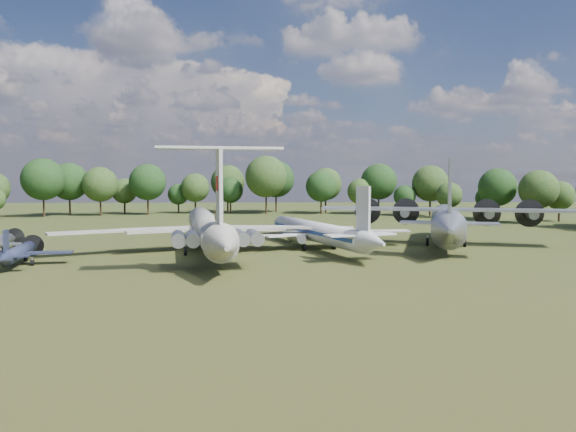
{
  "coord_description": "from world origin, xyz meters",
  "views": [
    {
      "loc": [
        9.52,
        -75.41,
        10.29
      ],
      "look_at": [
        12.52,
        0.11,
        5.0
      ],
      "focal_mm": 35.0,
      "sensor_mm": 36.0,
      "label": 1
    }
  ],
  "objects_px": {
    "person_on_il62": "(217,215)",
    "il62_airliner": "(208,234)",
    "small_prop_west": "(19,256)",
    "an12_transport": "(446,227)",
    "tu104_jet": "(317,236)"
  },
  "relations": [
    {
      "from": "person_on_il62",
      "to": "il62_airliner",
      "type": "bearing_deg",
      "value": -113.03
    },
    {
      "from": "il62_airliner",
      "to": "an12_transport",
      "type": "xyz_separation_m",
      "value": [
        34.87,
        6.82,
        0.16
      ]
    },
    {
      "from": "tu104_jet",
      "to": "small_prop_west",
      "type": "xyz_separation_m",
      "value": [
        -35.87,
        -13.31,
        -0.78
      ]
    },
    {
      "from": "tu104_jet",
      "to": "small_prop_west",
      "type": "height_order",
      "value": "tu104_jet"
    },
    {
      "from": "an12_transport",
      "to": "il62_airliner",
      "type": "bearing_deg",
      "value": -152.3
    },
    {
      "from": "an12_transport",
      "to": "small_prop_west",
      "type": "height_order",
      "value": "an12_transport"
    },
    {
      "from": "tu104_jet",
      "to": "il62_airliner",
      "type": "bearing_deg",
      "value": 172.66
    },
    {
      "from": "an12_transport",
      "to": "small_prop_west",
      "type": "bearing_deg",
      "value": -146.36
    },
    {
      "from": "person_on_il62",
      "to": "tu104_jet",
      "type": "bearing_deg",
      "value": -158.55
    },
    {
      "from": "small_prop_west",
      "to": "person_on_il62",
      "type": "distance_m",
      "value": 24.17
    },
    {
      "from": "tu104_jet",
      "to": "person_on_il62",
      "type": "relative_size",
      "value": 20.67
    },
    {
      "from": "il62_airliner",
      "to": "small_prop_west",
      "type": "relative_size",
      "value": 3.36
    },
    {
      "from": "an12_transport",
      "to": "small_prop_west",
      "type": "distance_m",
      "value": 58.23
    },
    {
      "from": "small_prop_west",
      "to": "il62_airliner",
      "type": "bearing_deg",
      "value": 16.21
    },
    {
      "from": "il62_airliner",
      "to": "tu104_jet",
      "type": "bearing_deg",
      "value": 1.84
    }
  ]
}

